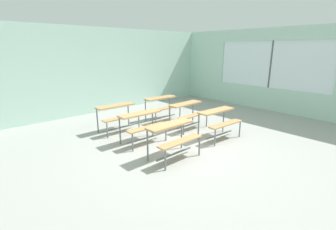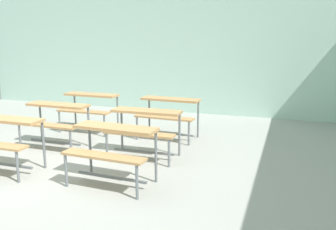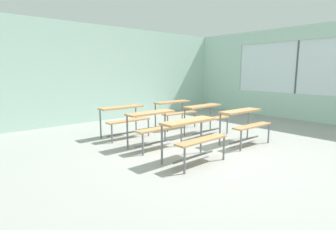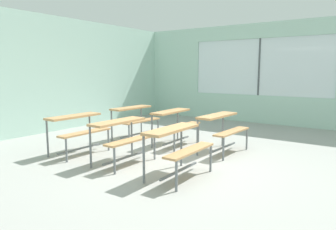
# 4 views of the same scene
# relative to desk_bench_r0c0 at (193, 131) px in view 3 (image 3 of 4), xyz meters

# --- Properties ---
(ground) EXTENTS (10.00, 9.00, 0.05)m
(ground) POSITION_rel_desk_bench_r0c0_xyz_m (0.56, 0.21, -0.59)
(ground) COLOR #9E9E99
(wall_back) EXTENTS (10.00, 0.12, 3.00)m
(wall_back) POSITION_rel_desk_bench_r0c0_xyz_m (0.56, 4.71, 0.94)
(wall_back) COLOR silver
(wall_back) RESTS_ON ground
(wall_right) EXTENTS (0.12, 9.00, 3.00)m
(wall_right) POSITION_rel_desk_bench_r0c0_xyz_m (5.56, 0.08, 0.88)
(wall_right) COLOR silver
(wall_right) RESTS_ON ground
(desk_bench_r0c0) EXTENTS (1.11, 0.60, 0.74)m
(desk_bench_r0c0) POSITION_rel_desk_bench_r0c0_xyz_m (0.00, 0.00, 0.00)
(desk_bench_r0c0) COLOR tan
(desk_bench_r0c0) RESTS_ON ground
(desk_bench_r0c1) EXTENTS (1.13, 0.64, 0.74)m
(desk_bench_r0c1) POSITION_rel_desk_bench_r0c0_xyz_m (1.69, 0.07, 0.00)
(desk_bench_r0c1) COLOR tan
(desk_bench_r0c1) RESTS_ON ground
(desk_bench_r1c0) EXTENTS (1.11, 0.60, 0.74)m
(desk_bench_r1c0) POSITION_rel_desk_bench_r0c0_xyz_m (0.04, 1.16, 0.00)
(desk_bench_r1c0) COLOR tan
(desk_bench_r1c0) RESTS_ON ground
(desk_bench_r1c1) EXTENTS (1.11, 0.61, 0.74)m
(desk_bench_r1c1) POSITION_rel_desk_bench_r0c0_xyz_m (1.67, 1.17, 0.00)
(desk_bench_r1c1) COLOR tan
(desk_bench_r1c1) RESTS_ON ground
(desk_bench_r2c0) EXTENTS (1.10, 0.60, 0.74)m
(desk_bench_r2c0) POSITION_rel_desk_bench_r0c0_xyz_m (0.01, 2.30, 0.00)
(desk_bench_r2c0) COLOR tan
(desk_bench_r2c0) RESTS_ON ground
(desk_bench_r2c1) EXTENTS (1.12, 0.64, 0.74)m
(desk_bench_r2c1) POSITION_rel_desk_bench_r0c0_xyz_m (1.68, 2.32, 0.00)
(desk_bench_r2c1) COLOR tan
(desk_bench_r2c1) RESTS_ON ground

